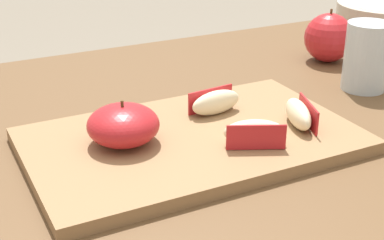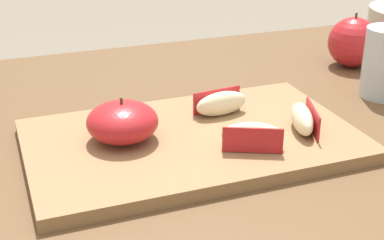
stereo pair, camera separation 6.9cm
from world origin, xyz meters
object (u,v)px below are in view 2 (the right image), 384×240
object	(u,v)px
apple_wedge_middle	(221,103)
apple_wedge_front	(303,119)
apple_half_skin_up	(122,122)
whole_apple_crimson	(353,42)
apple_wedge_left	(252,136)
cutting_board	(192,141)

from	to	relation	value
apple_wedge_middle	apple_wedge_front	xyz separation A→B (m)	(0.08, -0.08, 0.00)
apple_wedge_front	apple_half_skin_up	bearing A→B (deg)	166.09
whole_apple_crimson	apple_wedge_front	bearing A→B (deg)	-135.46
apple_wedge_left	cutting_board	bearing A→B (deg)	132.16
apple_wedge_front	apple_wedge_left	bearing A→B (deg)	-164.77
apple_half_skin_up	apple_wedge_left	xyz separation A→B (m)	(0.14, -0.08, -0.01)
apple_wedge_left	apple_wedge_middle	size ratio (longest dim) A/B	1.01
apple_wedge_front	whole_apple_crimson	world-z (taller)	whole_apple_crimson
whole_apple_crimson	apple_half_skin_up	bearing A→B (deg)	-158.49
cutting_board	apple_wedge_left	size ratio (longest dim) A/B	5.27
apple_half_skin_up	whole_apple_crimson	distance (m)	0.48
apple_half_skin_up	apple_wedge_middle	world-z (taller)	apple_half_skin_up
cutting_board	whole_apple_crimson	xyz separation A→B (m)	(0.37, 0.19, 0.03)
apple_wedge_left	whole_apple_crimson	bearing A→B (deg)	38.76
apple_wedge_middle	whole_apple_crimson	bearing A→B (deg)	25.63
apple_half_skin_up	apple_wedge_left	size ratio (longest dim) A/B	1.13
whole_apple_crimson	apple_wedge_left	bearing A→B (deg)	-141.24
apple_wedge_middle	apple_half_skin_up	bearing A→B (deg)	-168.42
apple_wedge_middle	cutting_board	bearing A→B (deg)	-141.94
apple_wedge_front	apple_wedge_middle	bearing A→B (deg)	132.50
cutting_board	apple_half_skin_up	size ratio (longest dim) A/B	4.67
whole_apple_crimson	apple_wedge_middle	bearing A→B (deg)	-154.37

